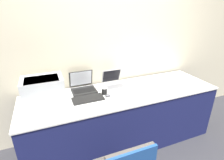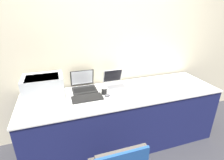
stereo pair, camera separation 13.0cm
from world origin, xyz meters
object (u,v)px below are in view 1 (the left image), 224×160
object	(u,v)px
laptop_right	(114,83)
coffee_cup	(104,91)
printer	(43,88)
laptop_left	(83,86)
mouse	(108,96)
external_keyboard	(88,99)

from	to	relation	value
laptop_right	coffee_cup	size ratio (longest dim) A/B	3.19
printer	laptop_left	xyz separation A→B (m)	(0.49, 0.11, -0.10)
mouse	laptop_right	bearing A→B (deg)	55.33
coffee_cup	printer	bearing A→B (deg)	170.16
laptop_left	printer	bearing A→B (deg)	-167.37
laptop_left	laptop_right	size ratio (longest dim) A/B	1.08
laptop_right	coffee_cup	bearing A→B (deg)	-137.16
external_keyboard	coffee_cup	xyz separation A→B (m)	(0.23, 0.06, 0.04)
printer	external_keyboard	size ratio (longest dim) A/B	1.23
printer	external_keyboard	xyz separation A→B (m)	(0.49, -0.18, -0.15)
printer	coffee_cup	distance (m)	0.74
external_keyboard	mouse	bearing A→B (deg)	-5.59
coffee_cup	mouse	size ratio (longest dim) A/B	1.28
laptop_left	laptop_right	distance (m)	0.44
laptop_left	external_keyboard	size ratio (longest dim) A/B	0.85
printer	mouse	size ratio (longest dim) A/B	6.35
laptop_right	coffee_cup	world-z (taller)	laptop_right
printer	coffee_cup	world-z (taller)	printer
printer	laptop_left	size ratio (longest dim) A/B	1.44
mouse	coffee_cup	bearing A→B (deg)	102.63
laptop_right	mouse	distance (m)	0.34
printer	mouse	distance (m)	0.78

